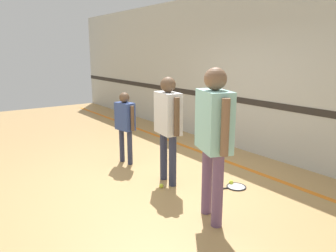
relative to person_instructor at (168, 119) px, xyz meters
name	(u,v)px	position (x,y,z in m)	size (l,w,h in m)	color
ground_plane	(149,180)	(-0.23, -0.20, -1.01)	(16.00, 16.00, 0.00)	tan
wall_back	(258,73)	(-0.23, 2.29, 0.58)	(16.00, 0.07, 3.20)	beige
floor_stripe	(223,160)	(-0.23, 1.46, -1.01)	(14.40, 0.10, 0.01)	orange
person_instructor	(168,119)	(0.00, 0.00, 0.00)	(0.62, 0.32, 1.64)	#2D334C
person_student_left	(125,120)	(-1.19, -0.09, -0.21)	(0.49, 0.25, 1.30)	#2D334C
person_student_right	(214,129)	(1.24, -0.25, 0.12)	(0.65, 0.45, 1.83)	#6B4C70
racket_spare_on_floor	(235,187)	(0.76, 0.70, -1.00)	(0.37, 0.53, 0.03)	#28282D
tennis_ball_near_instructor	(161,186)	(0.12, -0.21, -0.98)	(0.07, 0.07, 0.07)	#CCE038
tennis_ball_by_spare_racket	(231,182)	(0.64, 0.73, -0.98)	(0.07, 0.07, 0.07)	#CCE038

